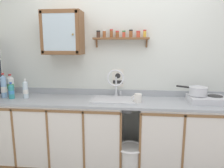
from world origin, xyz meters
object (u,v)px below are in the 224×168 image
Objects in this scene: bottle_water_clear_2 at (26,90)px; bottle_opaque_white_1 at (11,86)px; bottle_water_blue_3 at (4,87)px; warning_sign at (118,78)px; mug at (138,98)px; wall_cabinet at (63,33)px; saucepan at (198,91)px; bottle_detergent_teal_0 at (11,91)px; trash_bin at (130,162)px; sink at (114,99)px; hot_plate_stove at (207,99)px.

bottle_opaque_white_1 is at bearing 158.22° from bottle_water_clear_2.
bottle_opaque_white_1 is 0.29m from bottle_water_clear_2.
bottle_water_blue_3 is 1.49m from warning_sign.
wall_cabinet is (-0.95, 0.21, 0.77)m from mug.
saucepan is 1.42× the size of warning_sign.
bottle_detergent_teal_0 reaches higher than saucepan.
bottle_opaque_white_1 is 0.55× the size of wall_cabinet.
bottle_water_blue_3 is 0.60× the size of wall_cabinet.
bottle_water_blue_3 reaches higher than bottle_water_clear_2.
bottle_water_blue_3 is (-2.43, -0.05, 0.01)m from saucepan.
bottle_detergent_teal_0 is 1.38m from warning_sign.
bottle_water_clear_2 is 1.59m from trash_bin.
bottle_water_clear_2 is (-2.14, -0.05, -0.03)m from saucepan.
trash_bin is (-0.08, -0.11, -0.77)m from mug.
bottle_detergent_teal_0 is (-1.30, -0.09, 0.09)m from sink.
warning_sign reaches higher than mug.
warning_sign is at bearing 166.10° from saucepan.
bottle_opaque_white_1 is at bearing -172.70° from warning_sign.
wall_cabinet is (0.64, 0.19, 0.73)m from bottle_detergent_teal_0.
hot_plate_stove is 0.14m from saucepan.
hot_plate_stove is 2.54m from bottle_water_blue_3.
sink reaches higher than trash_bin.
hot_plate_stove is 0.82m from mug.
saucepan is at bearing 15.34° from trash_bin.
wall_cabinet is at bearing 17.63° from bottle_water_clear_2.
saucepan is 2.31m from bottle_detergent_teal_0.
bottle_water_clear_2 is at bearing -177.47° from sink.
mug is (1.59, -0.02, -0.04)m from bottle_detergent_teal_0.
wall_cabinet reaches higher than hot_plate_stove.
mug is 0.47m from warning_sign.
sink is 1.06m from wall_cabinet.
hot_plate_stove is (1.11, -0.03, 0.04)m from sink.
wall_cabinet is (-1.77, 0.13, 0.78)m from hot_plate_stove.
wall_cabinet is 0.92m from warning_sign.
wall_cabinet reaches higher than trash_bin.
hot_plate_stove is 1.75× the size of warning_sign.
bottle_detergent_teal_0 is 0.48× the size of trash_bin.
sink is at bearing -8.66° from wall_cabinet.
hot_plate_stove is 2.24m from bottle_water_clear_2.
sink is 1.66× the size of bottle_water_blue_3.
hot_plate_stove is 1.13m from warning_sign.
sink is 1.57× the size of saucepan.
trash_bin is at bearing -167.92° from hot_plate_stove.
wall_cabinet reaches higher than saucepan.
bottle_water_blue_3 is at bearing 179.63° from bottle_water_clear_2.
bottle_water_clear_2 is at bearing 172.86° from trash_bin.
bottle_detergent_teal_0 reaches higher than mug.
saucepan is at bearing 1.06° from bottle_water_blue_3.
bottle_water_clear_2 is 1.43m from mug.
bottle_water_clear_2 is (0.17, 0.04, 0.02)m from bottle_detergent_teal_0.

